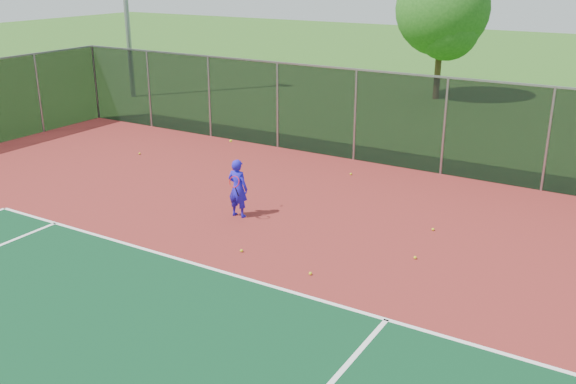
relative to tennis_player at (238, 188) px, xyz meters
name	(u,v)px	position (x,y,z in m)	size (l,w,h in m)	color
ground	(199,371)	(3.33, -5.81, -0.79)	(120.00, 120.00, 0.00)	#285919
court_apron	(266,316)	(3.33, -3.81, -0.78)	(30.00, 20.00, 0.02)	maroon
fence_back	(444,125)	(3.33, 6.19, 0.77)	(30.00, 0.06, 3.03)	black
tennis_player	(238,188)	(0.00, 0.00, 0.00)	(0.59, 0.60, 2.00)	#1F16D3
practice_ball_0	(140,154)	(-6.22, 2.91, -0.73)	(0.07, 0.07, 0.07)	gold
practice_ball_1	(310,273)	(3.24, -1.95, -0.73)	(0.07, 0.07, 0.07)	gold
practice_ball_3	(351,174)	(0.99, 4.62, -0.73)	(0.07, 0.07, 0.07)	gold
practice_ball_4	(433,229)	(4.65, 1.68, -0.73)	(0.07, 0.07, 0.07)	gold
practice_ball_5	(242,251)	(1.34, -1.77, -0.73)	(0.07, 0.07, 0.07)	gold
practice_ball_6	(415,258)	(4.85, -0.07, -0.73)	(0.07, 0.07, 0.07)	gold
tree_back_left	(444,14)	(-0.66, 17.56, 3.23)	(4.36, 4.36, 6.40)	#3B2915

